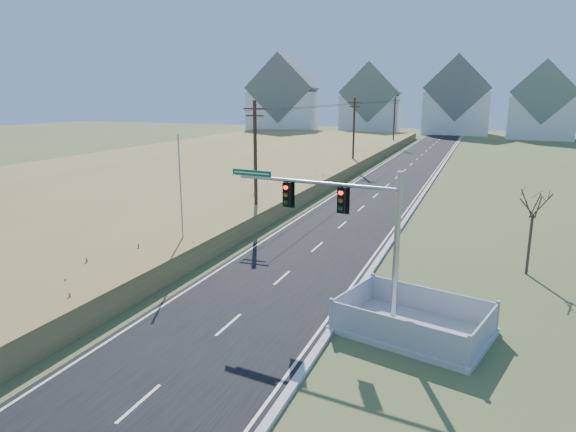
% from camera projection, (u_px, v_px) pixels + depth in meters
% --- Properties ---
extents(ground, '(260.00, 260.00, 0.00)m').
position_uv_depth(ground, '(249.00, 308.00, 23.22)').
color(ground, '#49592B').
rests_on(ground, ground).
extents(road, '(8.00, 180.00, 0.06)m').
position_uv_depth(road, '(409.00, 166.00, 68.60)').
color(road, black).
rests_on(road, ground).
extents(curb, '(0.30, 180.00, 0.18)m').
position_uv_depth(curb, '(441.00, 167.00, 67.13)').
color(curb, '#B2AFA8').
rests_on(curb, ground).
extents(reed_marsh, '(38.00, 110.00, 1.30)m').
position_uv_depth(reed_marsh, '(214.00, 162.00, 67.78)').
color(reed_marsh, '#9B8B46').
rests_on(reed_marsh, ground).
extents(utility_pole_near, '(1.80, 0.26, 9.00)m').
position_uv_depth(utility_pole_near, '(255.00, 160.00, 38.03)').
color(utility_pole_near, '#422D1E').
rests_on(utility_pole_near, ground).
extents(utility_pole_mid, '(1.80, 0.26, 9.00)m').
position_uv_depth(utility_pole_mid, '(354.00, 132.00, 65.26)').
color(utility_pole_mid, '#422D1E').
rests_on(utility_pole_mid, ground).
extents(utility_pole_far, '(1.80, 0.26, 9.00)m').
position_uv_depth(utility_pole_far, '(394.00, 121.00, 92.49)').
color(utility_pole_far, '#422D1E').
rests_on(utility_pole_far, ground).
extents(condo_nw, '(17.69, 13.38, 19.05)m').
position_uv_depth(condo_nw, '(283.00, 102.00, 125.52)').
color(condo_nw, white).
rests_on(condo_nw, ground).
extents(condo_nnw, '(14.93, 11.17, 17.03)m').
position_uv_depth(condo_nnw, '(371.00, 105.00, 125.95)').
color(condo_nnw, white).
rests_on(condo_nnw, ground).
extents(condo_n, '(15.27, 10.20, 18.54)m').
position_uv_depth(condo_n, '(457.00, 102.00, 122.42)').
color(condo_n, white).
rests_on(condo_n, ground).
extents(condo_ne, '(14.12, 10.51, 16.52)m').
position_uv_depth(condo_ne, '(543.00, 107.00, 109.04)').
color(condo_ne, white).
rests_on(condo_ne, ground).
extents(traffic_signal_mast, '(8.11, 1.34, 6.50)m').
position_uv_depth(traffic_signal_mast, '(354.00, 226.00, 21.35)').
color(traffic_signal_mast, '#9EA0A5').
rests_on(traffic_signal_mast, ground).
extents(fence_enclosure, '(6.63, 5.32, 1.32)m').
position_uv_depth(fence_enclosure, '(413.00, 326.00, 20.75)').
color(fence_enclosure, '#B7B5AD').
rests_on(fence_enclosure, ground).
extents(open_sign, '(0.44, 0.16, 0.55)m').
position_uv_depth(open_sign, '(355.00, 302.00, 23.09)').
color(open_sign, white).
rests_on(open_sign, ground).
extents(flagpole, '(0.33, 0.33, 7.27)m').
position_uv_depth(flagpole, '(182.00, 211.00, 29.50)').
color(flagpole, '#B7B5AD').
rests_on(flagpole, ground).
extents(bare_tree, '(1.85, 1.85, 4.90)m').
position_uv_depth(bare_tree, '(534.00, 202.00, 26.68)').
color(bare_tree, '#4C3F33').
rests_on(bare_tree, ground).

